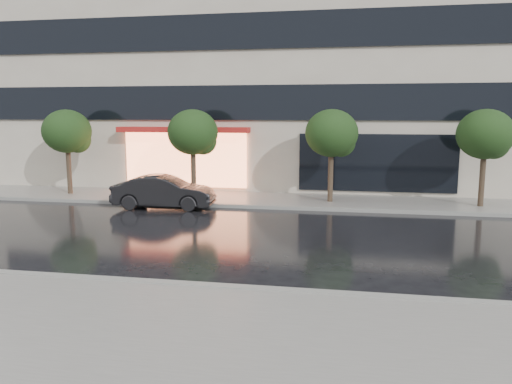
# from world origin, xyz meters

# --- Properties ---
(ground) EXTENTS (120.00, 120.00, 0.00)m
(ground) POSITION_xyz_m (0.00, 0.00, 0.00)
(ground) COLOR black
(ground) RESTS_ON ground
(sidewalk_near) EXTENTS (60.00, 4.50, 0.12)m
(sidewalk_near) POSITION_xyz_m (0.00, -3.25, 0.06)
(sidewalk_near) COLOR slate
(sidewalk_near) RESTS_ON ground
(sidewalk_far) EXTENTS (60.00, 3.50, 0.12)m
(sidewalk_far) POSITION_xyz_m (0.00, 10.25, 0.06)
(sidewalk_far) COLOR slate
(sidewalk_far) RESTS_ON ground
(curb_near) EXTENTS (60.00, 0.25, 0.14)m
(curb_near) POSITION_xyz_m (0.00, -1.00, 0.07)
(curb_near) COLOR gray
(curb_near) RESTS_ON ground
(curb_far) EXTENTS (60.00, 0.25, 0.14)m
(curb_far) POSITION_xyz_m (0.00, 8.50, 0.07)
(curb_far) COLOR gray
(curb_far) RESTS_ON ground
(office_building) EXTENTS (30.00, 12.76, 18.00)m
(office_building) POSITION_xyz_m (-0.00, 17.97, 9.00)
(office_building) COLOR beige
(office_building) RESTS_ON ground
(tree_far_west) EXTENTS (2.20, 2.20, 3.99)m
(tree_far_west) POSITION_xyz_m (-8.94, 10.03, 2.92)
(tree_far_west) COLOR #33261C
(tree_far_west) RESTS_ON ground
(tree_mid_west) EXTENTS (2.20, 2.20, 3.99)m
(tree_mid_west) POSITION_xyz_m (-2.94, 10.03, 2.92)
(tree_mid_west) COLOR #33261C
(tree_mid_west) RESTS_ON ground
(tree_mid_east) EXTENTS (2.20, 2.20, 3.99)m
(tree_mid_east) POSITION_xyz_m (3.06, 10.03, 2.92)
(tree_mid_east) COLOR #33261C
(tree_mid_east) RESTS_ON ground
(tree_far_east) EXTENTS (2.20, 2.20, 3.99)m
(tree_far_east) POSITION_xyz_m (9.06, 10.03, 2.92)
(tree_far_east) COLOR #33261C
(tree_far_east) RESTS_ON ground
(parked_car) EXTENTS (4.16, 1.70, 1.34)m
(parked_car) POSITION_xyz_m (-3.60, 7.89, 0.67)
(parked_car) COLOR black
(parked_car) RESTS_ON ground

